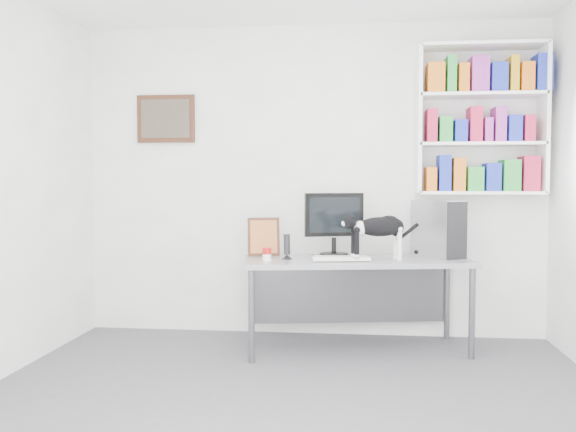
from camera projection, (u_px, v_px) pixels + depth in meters
The scene contains 11 objects.
room at pixel (287, 179), 3.34m from camera, with size 4.01×4.01×2.70m.
bookshelf at pixel (481, 120), 5.00m from camera, with size 1.03×0.28×1.24m, color white.
wall_art at pixel (166, 119), 5.41m from camera, with size 0.52×0.04×0.42m, color #4E2819.
desk at pixel (356, 304), 4.83m from camera, with size 1.76×0.68×0.73m, color gray.
monitor at pixel (334, 224), 4.99m from camera, with size 0.49×0.24×0.53m, color black.
keyboard at pixel (341, 258), 4.68m from camera, with size 0.44×0.17×0.03m, color silver.
pc_tower at pixel (438, 229), 4.89m from camera, with size 0.20×0.46×0.46m, color #B9B9BE.
speaker at pixel (287, 246), 4.77m from camera, with size 0.09×0.09×0.21m, color black.
leaning_print at pixel (264, 236), 5.00m from camera, with size 0.26×0.10×0.32m, color #4E2819.
soup_can at pixel (267, 254), 4.66m from camera, with size 0.07×0.07×0.10m, color #B3120F.
cat at pixel (378, 238), 4.67m from camera, with size 0.57×0.15×0.35m, color black, non-canonical shape.
Camera 1 is at (0.37, -3.33, 1.32)m, focal length 38.00 mm.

